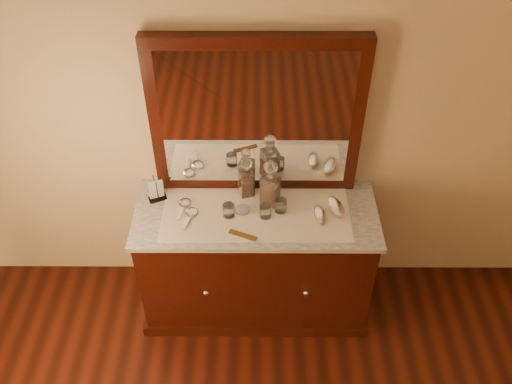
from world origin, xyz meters
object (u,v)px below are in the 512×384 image
pin_dish (242,210)px  decanter_left (247,180)px  napkin_rack (156,191)px  hand_mirror_outer (184,205)px  hand_mirror_inner (190,214)px  brush_near (320,215)px  comb (243,235)px  brush_far (336,207)px  decanter_right (270,187)px  mirror_frame (256,118)px  dresser_cabinet (256,261)px

pin_dish → decanter_left: (0.03, 0.15, 0.10)m
napkin_rack → hand_mirror_outer: napkin_rack is taller
hand_mirror_inner → brush_near: bearing=-1.2°
decanter_left → hand_mirror_inner: bearing=-149.4°
decanter_left → comb: bearing=-92.5°
comb → decanter_left: size_ratio=0.62×
hand_mirror_inner → decanter_left: bearing=30.6°
brush_near → brush_far: brush_far is taller
napkin_rack → decanter_right: 0.68m
mirror_frame → pin_dish: (-0.08, -0.24, -0.49)m
pin_dish → brush_near: (0.45, -0.06, 0.01)m
decanter_left → hand_mirror_outer: bearing=-163.3°
decanter_left → brush_far: (0.53, -0.14, -0.08)m
brush_near → brush_far: size_ratio=0.83×
decanter_left → decanter_right: decanter_right is taller
mirror_frame → brush_far: (0.47, -0.23, -0.47)m
pin_dish → napkin_rack: bearing=168.2°
comb → brush_far: (0.54, 0.21, 0.02)m
hand_mirror_inner → decanter_right: bearing=14.1°
decanter_right → decanter_left: bearing=151.9°
comb → hand_mirror_inner: size_ratio=0.85×
dresser_cabinet → decanter_right: (0.08, 0.08, 0.56)m
decanter_left → brush_far: decanter_left is taller
dresser_cabinet → napkin_rack: 0.79m
napkin_rack → decanter_left: bearing=4.8°
dresser_cabinet → napkin_rack: bearing=169.1°
decanter_left → brush_far: 0.55m
dresser_cabinet → comb: bearing=-110.6°
mirror_frame → hand_mirror_outer: size_ratio=6.19×
comb → hand_mirror_outer: 0.43m
decanter_left → brush_far: size_ratio=1.43×
mirror_frame → brush_near: mirror_frame is taller
pin_dish → brush_far: brush_far is taller
napkin_rack → hand_mirror_inner: bearing=-34.7°
dresser_cabinet → brush_far: (0.47, 0.02, 0.47)m
dresser_cabinet → brush_near: brush_near is taller
pin_dish → hand_mirror_inner: (-0.30, -0.04, 0.00)m
brush_far → dresser_cabinet: bearing=-177.8°
brush_near → napkin_rack: bearing=170.4°
dresser_cabinet → mirror_frame: 0.97m
decanter_right → napkin_rack: bearing=177.4°
dresser_cabinet → mirror_frame: bearing=90.0°
decanter_left → napkin_rack: bearing=-175.2°
dresser_cabinet → decanter_left: decanter_left is taller
napkin_rack → pin_dish: bearing=-11.8°
comb → hand_mirror_outer: bearing=168.7°
decanter_left → brush_near: size_ratio=1.73×
napkin_rack → hand_mirror_outer: bearing=-22.2°
brush_far → mirror_frame: bearing=154.2°
dresser_cabinet → hand_mirror_inner: size_ratio=7.10×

